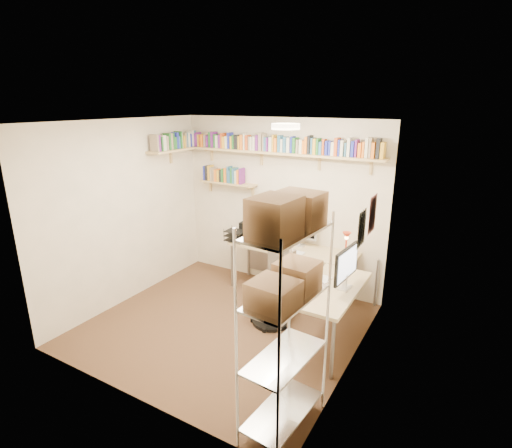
# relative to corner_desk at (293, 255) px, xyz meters

# --- Properties ---
(ground) EXTENTS (3.20, 3.20, 0.00)m
(ground) POSITION_rel_corner_desk_xyz_m (-0.48, -0.98, -0.71)
(ground) COLOR #492F1F
(ground) RESTS_ON ground
(room_shell) EXTENTS (3.24, 3.04, 2.52)m
(room_shell) POSITION_rel_corner_desk_xyz_m (-0.48, -0.97, 0.84)
(room_shell) COLOR #F4E4C7
(room_shell) RESTS_ON ground
(wall_shelves) EXTENTS (3.12, 1.09, 0.80)m
(wall_shelves) POSITION_rel_corner_desk_xyz_m (-0.91, 0.32, 1.31)
(wall_shelves) COLOR tan
(wall_shelves) RESTS_ON ground
(corner_desk) EXTENTS (2.20, 1.86, 1.24)m
(corner_desk) POSITION_rel_corner_desk_xyz_m (0.00, 0.00, 0.00)
(corner_desk) COLOR #C9B482
(corner_desk) RESTS_ON ground
(office_chair) EXTENTS (0.52, 0.53, 0.98)m
(office_chair) POSITION_rel_corner_desk_xyz_m (0.01, -0.57, -0.30)
(office_chair) COLOR black
(office_chair) RESTS_ON ground
(wire_rack) EXTENTS (0.47, 0.85, 2.08)m
(wire_rack) POSITION_rel_corner_desk_xyz_m (0.88, -2.08, 0.81)
(wire_rack) COLOR silver
(wire_rack) RESTS_ON ground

